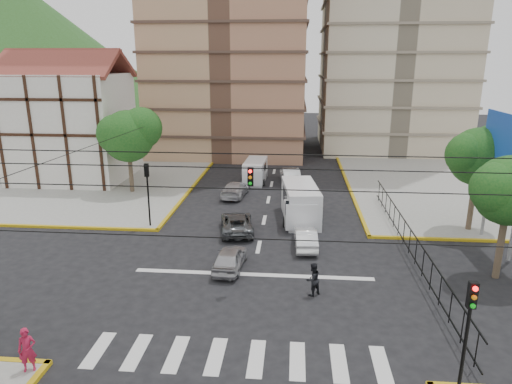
# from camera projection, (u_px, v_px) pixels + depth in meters

# --- Properties ---
(ground) EXTENTS (160.00, 160.00, 0.00)m
(ground) POSITION_uv_depth(u_px,v_px,m) (251.00, 285.00, 23.63)
(ground) COLOR black
(ground) RESTS_ON ground
(sidewalk_nw) EXTENTS (26.00, 26.00, 0.15)m
(sidewalk_nw) POSITION_uv_depth(u_px,v_px,m) (67.00, 179.00, 44.40)
(sidewalk_nw) COLOR gray
(sidewalk_nw) RESTS_ON ground
(sidewalk_ne) EXTENTS (26.00, 26.00, 0.15)m
(sidewalk_ne) POSITION_uv_depth(u_px,v_px,m) (493.00, 188.00, 41.08)
(sidewalk_ne) COLOR gray
(sidewalk_ne) RESTS_ON ground
(crosswalk_stripes) EXTENTS (12.00, 2.40, 0.01)m
(crosswalk_stripes) POSITION_uv_depth(u_px,v_px,m) (236.00, 357.00, 17.89)
(crosswalk_stripes) COLOR silver
(crosswalk_stripes) RESTS_ON ground
(stop_line) EXTENTS (13.00, 0.40, 0.01)m
(stop_line) POSITION_uv_depth(u_px,v_px,m) (253.00, 274.00, 24.78)
(stop_line) COLOR silver
(stop_line) RESTS_ON ground
(tudor_building) EXTENTS (10.80, 8.05, 12.23)m
(tudor_building) POSITION_uv_depth(u_px,v_px,m) (71.00, 126.00, 42.87)
(tudor_building) COLOR silver
(tudor_building) RESTS_ON ground
(distant_hill) EXTENTS (70.00, 70.00, 28.00)m
(distant_hill) POSITION_uv_depth(u_px,v_px,m) (12.00, 45.00, 91.23)
(distant_hill) COLOR #29511B
(distant_hill) RESTS_ON ground
(park_fence) EXTENTS (0.10, 22.50, 1.66)m
(park_fence) POSITION_uv_depth(u_px,v_px,m) (408.00, 255.00, 27.19)
(park_fence) COLOR black
(park_fence) RESTS_ON ground
(billboard) EXTENTS (0.36, 6.20, 8.10)m
(billboard) POSITION_uv_depth(u_px,v_px,m) (508.00, 153.00, 26.50)
(billboard) COLOR slate
(billboard) RESTS_ON ground
(tree_park_a) EXTENTS (4.41, 3.60, 6.83)m
(tree_park_a) POSITION_uv_depth(u_px,v_px,m) (511.00, 187.00, 23.07)
(tree_park_a) COLOR #473828
(tree_park_a) RESTS_ON ground
(tree_park_c) EXTENTS (4.65, 3.80, 7.25)m
(tree_park_c) POSITION_uv_depth(u_px,v_px,m) (480.00, 154.00, 29.59)
(tree_park_c) COLOR #473828
(tree_park_c) RESTS_ON ground
(tree_tudor) EXTENTS (5.39, 4.40, 7.43)m
(tree_tudor) POSITION_uv_depth(u_px,v_px,m) (129.00, 134.00, 38.48)
(tree_tudor) COLOR #473828
(tree_tudor) RESTS_ON ground
(traffic_light_se) EXTENTS (0.28, 0.22, 4.40)m
(traffic_light_se) POSITION_uv_depth(u_px,v_px,m) (468.00, 322.00, 14.65)
(traffic_light_se) COLOR black
(traffic_light_se) RESTS_ON ground
(traffic_light_nw) EXTENTS (0.28, 0.22, 4.40)m
(traffic_light_nw) POSITION_uv_depth(u_px,v_px,m) (147.00, 184.00, 30.87)
(traffic_light_nw) COLOR black
(traffic_light_nw) RESTS_ON ground
(traffic_light_hanging) EXTENTS (18.00, 9.12, 0.92)m
(traffic_light_hanging) POSITION_uv_depth(u_px,v_px,m) (246.00, 186.00, 20.03)
(traffic_light_hanging) COLOR black
(traffic_light_hanging) RESTS_ON ground
(van_right_lane) EXTENTS (2.91, 5.95, 2.57)m
(van_right_lane) POSITION_uv_depth(u_px,v_px,m) (300.00, 204.00, 32.73)
(van_right_lane) COLOR silver
(van_right_lane) RESTS_ON ground
(van_left_lane) EXTENTS (2.04, 4.71, 2.09)m
(van_left_lane) POSITION_uv_depth(u_px,v_px,m) (255.00, 172.00, 43.07)
(van_left_lane) COLOR silver
(van_left_lane) RESTS_ON ground
(car_silver_front_left) EXTENTS (1.76, 3.84, 1.27)m
(car_silver_front_left) POSITION_uv_depth(u_px,v_px,m) (230.00, 258.00, 25.33)
(car_silver_front_left) COLOR #ABAAAF
(car_silver_front_left) RESTS_ON ground
(car_white_front_right) EXTENTS (1.52, 3.80, 1.23)m
(car_white_front_right) POSITION_uv_depth(u_px,v_px,m) (305.00, 238.00, 28.24)
(car_white_front_right) COLOR white
(car_white_front_right) RESTS_ON ground
(car_grey_mid_left) EXTENTS (2.80, 4.81, 1.26)m
(car_grey_mid_left) POSITION_uv_depth(u_px,v_px,m) (237.00, 223.00, 30.79)
(car_grey_mid_left) COLOR #55595C
(car_grey_mid_left) RESTS_ON ground
(car_silver_rear_left) EXTENTS (2.29, 4.56, 1.27)m
(car_silver_rear_left) POSITION_uv_depth(u_px,v_px,m) (235.00, 189.00, 38.78)
(car_silver_rear_left) COLOR #BBBBC0
(car_silver_rear_left) RESTS_ON ground
(car_darkgrey_mid_right) EXTENTS (1.77, 4.16, 1.40)m
(car_darkgrey_mid_right) POSITION_uv_depth(u_px,v_px,m) (297.00, 190.00, 38.32)
(car_darkgrey_mid_right) COLOR #252528
(car_darkgrey_mid_right) RESTS_ON ground
(car_white_rear_right) EXTENTS (2.14, 4.69, 1.49)m
(car_white_rear_right) POSITION_uv_depth(u_px,v_px,m) (290.00, 175.00, 42.97)
(car_white_rear_right) COLOR white
(car_white_rear_right) RESTS_ON ground
(pedestrian_sw_corner) EXTENTS (0.74, 0.62, 1.73)m
(pedestrian_sw_corner) POSITION_uv_depth(u_px,v_px,m) (27.00, 350.00, 16.69)
(pedestrian_sw_corner) COLOR #AB1A3C
(pedestrian_sw_corner) RESTS_ON sidewalk_sw
(pedestrian_crosswalk) EXTENTS (1.04, 1.02, 1.70)m
(pedestrian_crosswalk) POSITION_uv_depth(u_px,v_px,m) (313.00, 279.00, 22.42)
(pedestrian_crosswalk) COLOR black
(pedestrian_crosswalk) RESTS_ON ground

